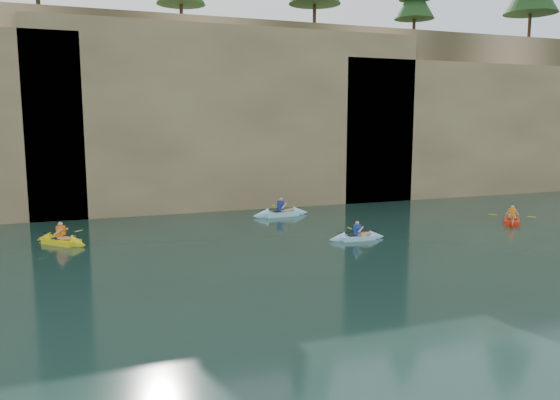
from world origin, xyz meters
name	(u,v)px	position (x,y,z in m)	size (l,w,h in m)	color
ground	(418,354)	(0.00, 0.00, 0.00)	(160.00, 160.00, 0.00)	black
cliff	(183,113)	(0.00, 30.00, 6.00)	(70.00, 16.00, 12.00)	tan
cliff_slab_center	(237,116)	(2.00, 22.60, 5.70)	(24.00, 2.40, 11.40)	#96875B
cliff_slab_east	(495,127)	(22.00, 22.60, 4.92)	(26.00, 2.40, 9.84)	#96875B
sea_cave_center	(141,187)	(-4.00, 21.95, 1.60)	(3.50, 1.00, 3.20)	black
sea_cave_east	(356,169)	(10.00, 21.95, 2.25)	(5.00, 1.00, 4.50)	black
kayaker_ltblue_near	(357,237)	(4.55, 11.54, 0.14)	(2.81, 2.18, 1.09)	#97D6FD
kayaker_red_far	(512,220)	(14.34, 12.35, 0.15)	(2.70, 2.88, 1.19)	red
kayaker_yellow	(61,241)	(-8.25, 15.35, 0.15)	(2.59, 2.74, 1.24)	yellow
kayaker_ltblue_mid	(281,213)	(3.43, 18.66, 0.16)	(3.51, 2.58, 1.32)	#98E6FF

